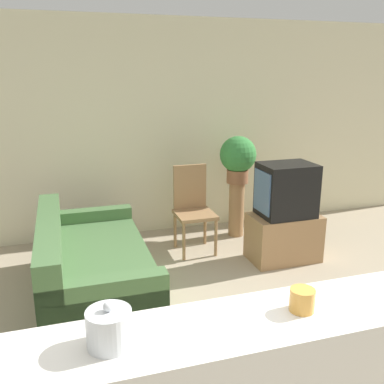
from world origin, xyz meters
name	(u,v)px	position (x,y,z in m)	size (l,w,h in m)	color
wall_back	(136,130)	(0.00, 3.43, 1.35)	(9.00, 0.06, 2.70)	beige
couch	(91,268)	(-0.74, 1.87, 0.28)	(0.97, 1.86, 0.78)	#476B3D
tv_stand	(283,237)	(1.39, 2.07, 0.26)	(0.76, 0.47, 0.53)	#9E754C
television	(286,190)	(1.38, 2.07, 0.81)	(0.59, 0.44, 0.58)	black
wooden_chair	(193,205)	(0.50, 2.65, 0.55)	(0.44, 0.44, 1.01)	#9E754C
plant_stand	(236,209)	(1.17, 2.91, 0.35)	(0.19, 0.19, 0.70)	#9E754C
potted_plant	(238,157)	(1.17, 2.91, 1.03)	(0.45, 0.45, 0.59)	#8E5B3D
decorative_bowl	(109,328)	(-0.79, -0.37, 1.07)	(0.18, 0.18, 0.20)	silver
candle_jar	(302,300)	(0.09, -0.37, 1.04)	(0.12, 0.12, 0.11)	gold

